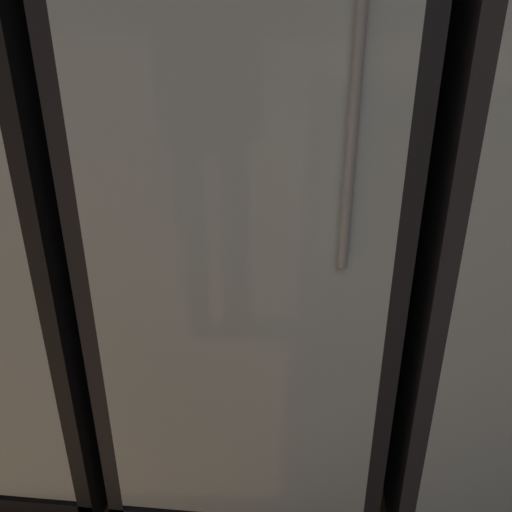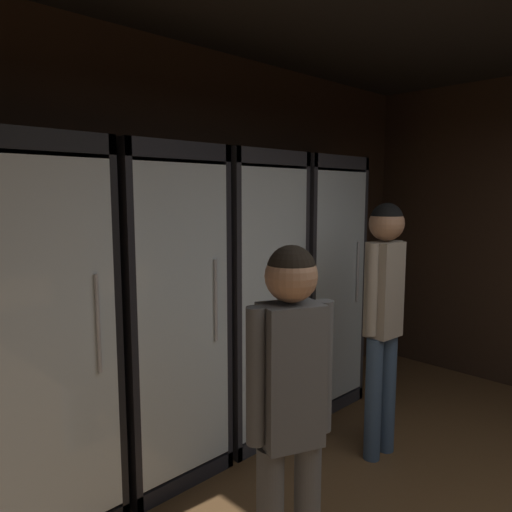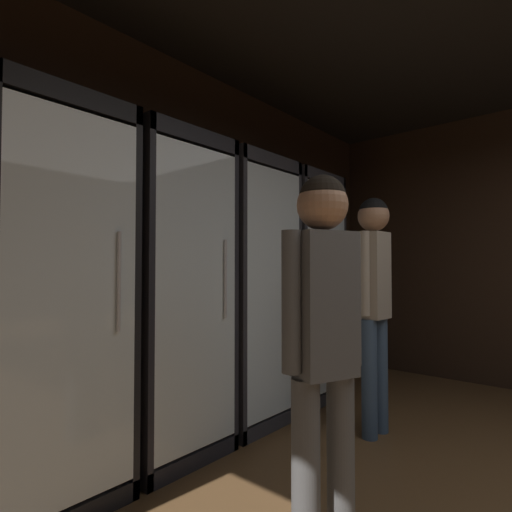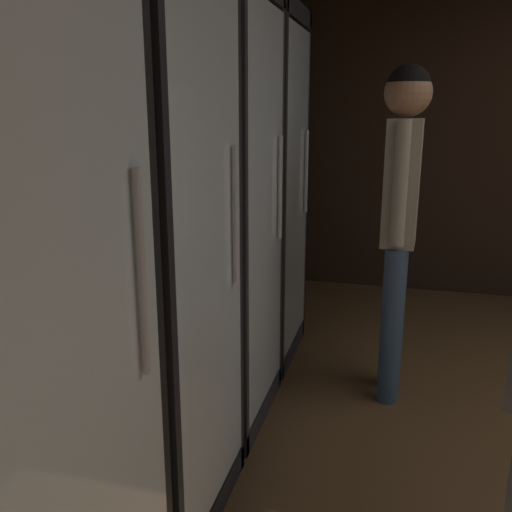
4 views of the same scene
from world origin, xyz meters
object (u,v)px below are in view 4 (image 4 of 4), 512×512
object	(u,v)px
shopper_near	(401,199)
cooler_center	(122,259)
cooler_right	(199,219)
cooler_far_right	(243,195)

from	to	relation	value
shopper_near	cooler_center	bearing A→B (deg)	141.74
cooler_right	cooler_center	bearing A→B (deg)	-179.88
cooler_center	cooler_right	xyz separation A→B (m)	(0.75, 0.00, -0.00)
cooler_right	cooler_far_right	world-z (taller)	same
cooler_right	shopper_near	size ratio (longest dim) A/B	1.20
cooler_center	cooler_right	size ratio (longest dim) A/B	1.00
cooler_center	shopper_near	xyz separation A→B (m)	(1.17, -0.92, 0.06)
cooler_right	cooler_far_right	xyz separation A→B (m)	(0.75, 0.00, 0.00)
cooler_center	shopper_near	world-z (taller)	cooler_center
cooler_right	cooler_far_right	bearing A→B (deg)	0.01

